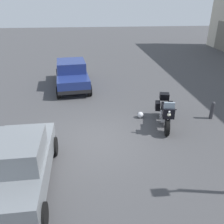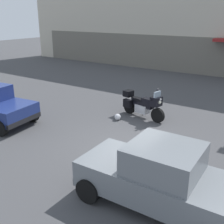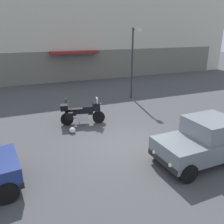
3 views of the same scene
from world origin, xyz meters
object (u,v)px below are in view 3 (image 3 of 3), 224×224
Objects in this scene: bollard_curbside at (66,105)px; helmet at (72,130)px; motorcycle at (82,113)px; streetlamp_curbside at (133,57)px; car_hatchback_near at (207,140)px.

helmet is at bearing -97.28° from bollard_curbside.
helmet is 3.18m from bollard_curbside.
motorcycle is 0.47× the size of streetlamp_curbside.
bollard_curbside is (-4.91, -0.98, -2.46)m from streetlamp_curbside.
streetlamp_curbside reaches higher than car_hatchback_near.
car_hatchback_near is at bearing -46.67° from motorcycle.
motorcycle reaches higher than helmet.
helmet is at bearing -48.76° from car_hatchback_near.
car_hatchback_near is at bearing -99.29° from streetlamp_curbside.
motorcycle is at bearing -144.76° from streetlamp_curbside.
streetlamp_curbside reaches higher than motorcycle.
motorcycle is 2.28m from bollard_curbside.
bollard_curbside is (0.40, 3.14, 0.29)m from helmet.
streetlamp_curbside reaches higher than bollard_curbside.
car_hatchback_near reaches higher than motorcycle.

